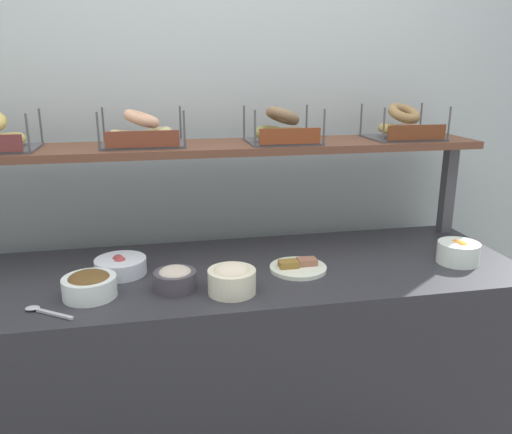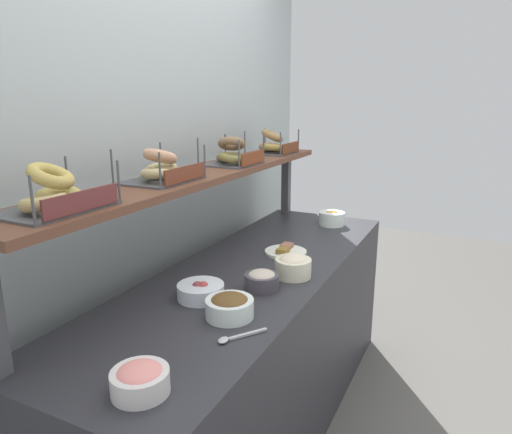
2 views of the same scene
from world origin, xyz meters
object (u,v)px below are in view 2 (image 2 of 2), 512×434
Objects in this scene: serving_plate_white at (286,251)px; bagel_basket_sesame at (53,195)px; serving_spoon_near_plate at (234,337)px; bagel_basket_everything at (273,145)px; bowl_lox_spread at (140,379)px; bowl_beet_salad at (201,291)px; bowl_fruit_salad at (332,218)px; bowl_tuna_salad at (262,280)px; bagel_basket_plain at (161,170)px; bowl_chocolate_spread at (230,306)px; bowl_potato_salad at (293,265)px; bagel_basket_poppy at (232,155)px.

serving_plate_white is 1.23m from bagel_basket_sesame.
bagel_basket_everything is (1.40, 0.50, 0.47)m from serving_spoon_near_plate.
bowl_lox_spread is 0.47× the size of bagel_basket_sesame.
bowl_fruit_salad is at bearing -6.49° from bowl_beet_salad.
serving_plate_white is at bearing 10.29° from bowl_tuna_salad.
bowl_fruit_salad is 1.01× the size of serving_spoon_near_plate.
serving_plate_white is at bearing -31.65° from bagel_basket_plain.
bowl_tuna_salad is 0.87m from bagel_basket_sesame.
bowl_chocolate_spread is 1.22× the size of bowl_tuna_salad.
serving_plate_white is at bearing 11.64° from serving_spoon_near_plate.
bowl_fruit_salad is (1.26, -0.14, 0.01)m from bowl_beet_salad.
bagel_basket_everything is (0.81, 0.46, 0.43)m from bowl_potato_salad.
bagel_basket_plain is at bearing 177.28° from bagel_basket_poppy.
bowl_chocolate_spread reaches higher than serving_plate_white.
bowl_beet_salad is 0.82m from bagel_basket_poppy.
serving_plate_white is 0.56m from bagel_basket_poppy.
bowl_fruit_salad is 1.49m from serving_spoon_near_plate.
bagel_basket_plain is 1.11× the size of bagel_basket_poppy.
bowl_chocolate_spread is 0.28m from bowl_tuna_salad.
bagel_basket_everything is (1.27, 0.40, 0.44)m from bowl_chocolate_spread.
serving_plate_white is (0.27, 0.15, -0.04)m from bowl_potato_salad.
bowl_potato_salad is 1.12× the size of bowl_tuna_salad.
serving_plate_white is 0.67× the size of bagel_basket_plain.
serving_plate_white reaches higher than serving_spoon_near_plate.
bagel_basket_everything is (1.18, 0.22, 0.45)m from bowl_beet_salad.
bowl_chocolate_spread is 0.47m from bowl_potato_salad.
serving_spoon_near_plate is (0.36, -0.09, -0.03)m from bowl_lox_spread.
bowl_tuna_salad is 0.42m from serving_spoon_near_plate.
bagel_basket_everything is (1.08, -0.02, 0.00)m from bagel_basket_plain.
serving_spoon_near_plate is (-0.41, -0.10, -0.03)m from bowl_tuna_salad.
bowl_chocolate_spread is 1.09× the size of bowl_potato_salad.
bowl_lox_spread is 0.91m from bagel_basket_plain.
serving_spoon_near_plate is (-0.13, -0.09, -0.04)m from bowl_chocolate_spread.
bowl_chocolate_spread is 0.94× the size of bowl_beet_salad.
bagel_basket_poppy reaches higher than serving_spoon_near_plate.
bowl_lox_spread is 0.76m from bowl_tuna_salad.
bowl_potato_salad is 0.31m from serving_plate_white.
bowl_fruit_salad is at bearing 1.71° from bowl_tuna_salad.
bowl_beet_salad is 1.29× the size of bowl_tuna_salad.
bowl_potato_salad is at bearing -3.65° from bowl_lox_spread.
bowl_tuna_salad is (-0.19, 0.06, -0.01)m from bowl_potato_salad.
bowl_tuna_salad is at bearing -178.29° from bowl_fruit_salad.
serving_spoon_near_plate is (-0.60, -0.03, -0.04)m from bowl_potato_salad.
bowl_beet_salad is 1.17× the size of bowl_fruit_salad.
serving_plate_white is 0.63× the size of bagel_basket_sesame.
bagel_basket_sesame is 1.13× the size of bagel_basket_everything.
bagel_basket_plain is (0.19, 0.42, 0.44)m from bowl_chocolate_spread.
bowl_lox_spread is (-0.49, -0.00, -0.00)m from bowl_chocolate_spread.
serving_spoon_near_plate is 0.55× the size of bagel_basket_poppy.
serving_spoon_near_plate is 0.47× the size of bagel_basket_sesame.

